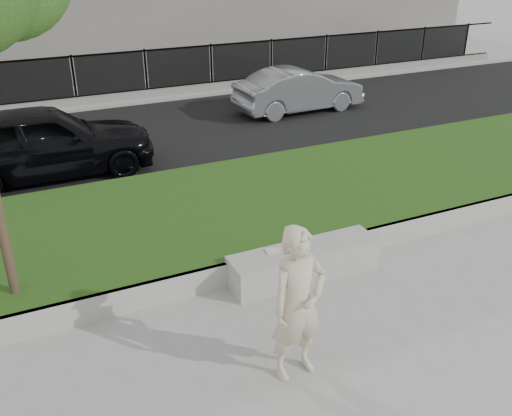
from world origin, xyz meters
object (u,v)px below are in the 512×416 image
stone_bench (304,262)px  car_silver (299,90)px  car_dark (43,141)px  man (298,304)px  book (273,251)px

stone_bench → car_silver: bearing=61.3°
stone_bench → car_dark: car_dark is taller
man → car_dark: 7.93m
man → stone_bench: bearing=51.9°
stone_bench → book: book is taller
stone_bench → car_dark: (-3.06, 5.88, 0.58)m
man → book: 2.10m
car_dark → car_silver: 7.71m
car_silver → stone_bench: bearing=148.9°
stone_bench → man: 2.27m
book → car_dark: 6.31m
man → car_silver: (5.51, 9.79, -0.30)m
stone_bench → car_dark: size_ratio=0.52×
stone_bench → book: (-0.49, 0.12, 0.26)m
man → car_silver: bearing=54.9°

